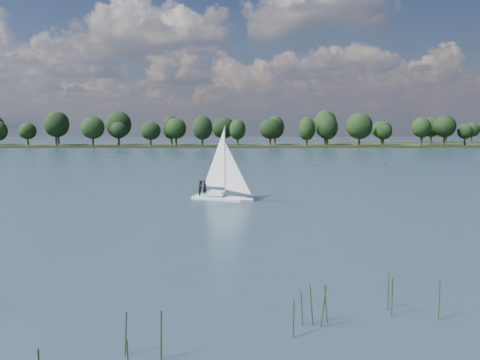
% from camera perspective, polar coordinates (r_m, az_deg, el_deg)
% --- Properties ---
extents(ground, '(700.00, 700.00, 0.00)m').
position_cam_1_polar(ground, '(131.47, -0.25, 1.89)').
color(ground, '#233342').
rests_on(ground, ground).
extents(far_shore, '(660.00, 40.00, 1.50)m').
position_cam_1_polar(far_shore, '(243.33, -0.24, 3.63)').
color(far_shore, black).
rests_on(far_shore, ground).
extents(sailboat, '(7.24, 4.70, 9.28)m').
position_cam_1_polar(sailboat, '(63.80, -2.21, 0.18)').
color(sailboat, white).
rests_on(sailboat, ground).
extents(treeline, '(563.14, 73.50, 18.35)m').
position_cam_1_polar(treeline, '(239.51, -1.05, 5.55)').
color(treeline, black).
rests_on(treeline, ground).
extents(reeds, '(51.37, 11.62, 2.13)m').
position_cam_1_polar(reeds, '(22.97, -12.78, -14.44)').
color(reeds, '#283316').
rests_on(reeds, ground).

